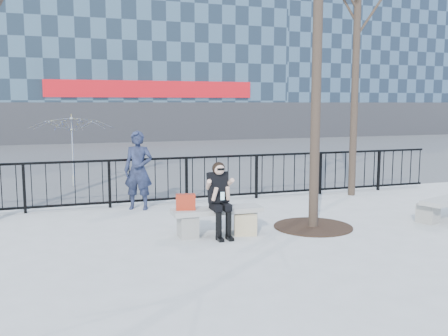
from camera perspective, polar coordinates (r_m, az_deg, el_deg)
name	(u,v)px	position (r m, az deg, el deg)	size (l,w,h in m)	color
ground	(217,234)	(9.14, -0.78, -7.58)	(120.00, 120.00, 0.00)	#A5A6A0
street_surface	(118,154)	(23.67, -12.02, 1.55)	(60.00, 23.00, 0.01)	#474747
railing	(178,180)	(11.86, -5.25, -1.39)	(14.00, 0.06, 1.10)	black
building_right	(352,2)	(42.80, 14.47, 17.90)	(16.20, 10.20, 20.60)	#496575
tree_grate	(313,227)	(9.78, 10.13, -6.62)	(1.50, 1.50, 0.02)	black
bench_main	(217,218)	(9.06, -0.78, -5.74)	(1.65, 0.46, 0.49)	gray
seated_woman	(220,200)	(8.84, -0.46, -3.64)	(0.50, 0.64, 1.34)	black
handbag	(186,202)	(8.86, -4.41, -3.89)	(0.34, 0.16, 0.28)	#A52814
shopping_bag	(246,225)	(9.02, 2.48, -6.55)	(0.40, 0.15, 0.38)	beige
standing_man	(138,170)	(11.25, -9.76, -0.26)	(0.64, 0.42, 1.76)	black
vendor_umbrella	(72,151)	(14.65, -16.97, 1.89)	(2.25, 2.30, 2.07)	gold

